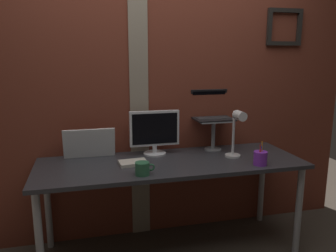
% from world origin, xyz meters
% --- Properties ---
extents(brick_wall_back, '(3.51, 0.16, 2.40)m').
position_xyz_m(brick_wall_back, '(0.00, 0.49, 1.20)').
color(brick_wall_back, brown).
rests_on(brick_wall_back, ground_plane).
extents(desk, '(1.98, 0.67, 0.73)m').
position_xyz_m(desk, '(0.07, 0.09, 0.66)').
color(desk, '#333338').
rests_on(desk, ground_plane).
extents(monitor, '(0.40, 0.18, 0.35)m').
position_xyz_m(monitor, '(-0.01, 0.31, 0.92)').
color(monitor, white).
rests_on(monitor, desk).
extents(laptop_stand, '(0.28, 0.22, 0.26)m').
position_xyz_m(laptop_stand, '(0.49, 0.31, 0.90)').
color(laptop_stand, gray).
rests_on(laptop_stand, desk).
extents(laptop, '(0.32, 0.31, 0.24)m').
position_xyz_m(laptop, '(0.49, 0.39, 1.06)').
color(laptop, black).
rests_on(laptop, laptop_stand).
extents(whiteboard_panel, '(0.39, 0.07, 0.23)m').
position_xyz_m(whiteboard_panel, '(-0.52, 0.34, 0.84)').
color(whiteboard_panel, white).
rests_on(whiteboard_panel, desk).
extents(desk_lamp, '(0.12, 0.20, 0.38)m').
position_xyz_m(desk_lamp, '(0.57, 0.04, 0.96)').
color(desk_lamp, white).
rests_on(desk_lamp, desk).
extents(pen_cup, '(0.10, 0.10, 0.18)m').
position_xyz_m(pen_cup, '(0.67, -0.14, 0.78)').
color(pen_cup, purple).
rests_on(pen_cup, desk).
extents(coffee_mug, '(0.13, 0.10, 0.09)m').
position_xyz_m(coffee_mug, '(-0.19, -0.14, 0.77)').
color(coffee_mug, '#33724C').
rests_on(coffee_mug, desk).
extents(paper_clutter_stack, '(0.21, 0.16, 0.02)m').
position_xyz_m(paper_clutter_stack, '(-0.21, 0.09, 0.74)').
color(paper_clutter_stack, silver).
rests_on(paper_clutter_stack, desk).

